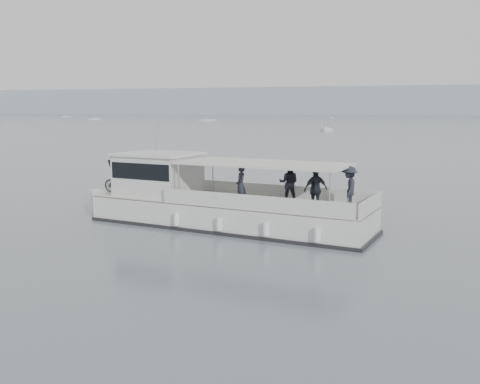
# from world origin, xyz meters

# --- Properties ---
(ground) EXTENTS (1400.00, 1400.00, 0.00)m
(ground) POSITION_xyz_m (0.00, 0.00, 0.00)
(ground) COLOR slate
(ground) RESTS_ON ground
(headland) EXTENTS (1400.00, 90.00, 28.00)m
(headland) POSITION_xyz_m (0.00, 560.00, 14.00)
(headland) COLOR #939EA8
(headland) RESTS_ON ground
(tour_boat) EXTENTS (14.69, 5.78, 6.12)m
(tour_boat) POSITION_xyz_m (-2.91, 3.73, 1.00)
(tour_boat) COLOR silver
(tour_boat) RESTS_ON ground
(moored_fleet) EXTENTS (448.85, 290.85, 11.28)m
(moored_fleet) POSITION_xyz_m (-44.39, 195.58, 0.36)
(moored_fleet) COLOR silver
(moored_fleet) RESTS_ON ground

